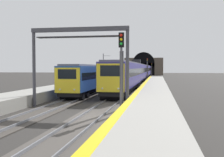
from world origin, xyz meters
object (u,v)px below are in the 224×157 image
overhead_signal_gantry (79,47)px  catenary_mast_near (103,67)px  train_adjacent_platform (106,75)px  railway_signal_far (152,68)px  railway_signal_mid (147,68)px  train_main_approaching (140,72)px  railway_signal_near (121,66)px

overhead_signal_gantry → catenary_mast_near: size_ratio=1.17×
train_adjacent_platform → railway_signal_far: railway_signal_far is taller
railway_signal_mid → overhead_signal_gantry: overhead_signal_gantry is taller
train_main_approaching → railway_signal_mid: size_ratio=13.83×
railway_signal_far → train_adjacent_platform: bearing=-5.4°
railway_signal_far → overhead_signal_gantry: 87.27m
railway_signal_near → catenary_mast_near: bearing=-166.9°
railway_signal_mid → catenary_mast_near: (7.02, 12.20, 0.42)m
catenary_mast_near → overhead_signal_gantry: bearing=-170.6°
train_main_approaching → railway_signal_mid: 2.08m
railway_signal_far → catenary_mast_near: size_ratio=0.74×
train_main_approaching → train_adjacent_platform: 20.63m
train_main_approaching → railway_signal_mid: railway_signal_mid is taller
railway_signal_near → railway_signal_mid: 45.49m
train_main_approaching → railway_signal_far: 44.43m
train_adjacent_platform → railway_signal_far: size_ratio=7.27×
railway_signal_far → catenary_mast_near: bearing=-18.0°
train_main_approaching → railway_signal_far: railway_signal_far is taller
railway_signal_near → overhead_signal_gantry: (2.90, 4.00, 1.62)m
train_main_approaching → railway_signal_far: bearing=178.2°
overhead_signal_gantry → railway_signal_mid: bearing=-5.4°
train_main_approaching → railway_signal_near: size_ratio=13.33×
train_adjacent_platform → overhead_signal_gantry: (-22.60, -2.15, 3.02)m
railway_signal_mid → railway_signal_far: railway_signal_mid is taller
railway_signal_near → catenary_mast_near: catenary_mast_near is taller
train_adjacent_platform → catenary_mast_near: 27.72m
railway_signal_near → railway_signal_far: bearing=-180.0°
train_main_approaching → train_adjacent_platform: train_main_approaching is taller
railway_signal_near → overhead_signal_gantry: size_ratio=0.69×
railway_signal_far → catenary_mast_near: 39.48m
train_adjacent_platform → railway_signal_far: 64.86m
train_main_approaching → railway_signal_mid: bearing=84.8°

